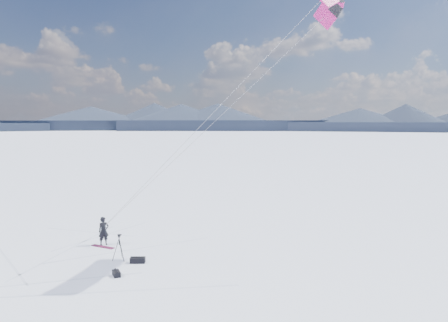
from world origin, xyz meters
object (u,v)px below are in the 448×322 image
Objects in this scene: snowkiter at (104,245)px; gear_bag_a at (138,260)px; tripod at (119,243)px; gear_bag_b at (116,273)px; snowboard at (103,247)px.

gear_bag_a is (4.23, -1.29, 0.16)m from snowkiter.
tripod is 2.64m from gear_bag_b.
snowboard is 1.88× the size of gear_bag_a.
tripod is at bearing -92.16° from snowkiter.
snowboard is 4.04m from gear_bag_a.
gear_bag_b is at bearing -39.69° from snowboard.
gear_bag_b is at bearing -109.67° from gear_bag_a.
gear_bag_a is at bearing -19.58° from snowboard.
tripod is 2.01× the size of gear_bag_b.
snowkiter is 2.41× the size of gear_bag_b.
snowkiter reaches higher than gear_bag_b.
tripod is at bearing -29.15° from snowboard.
snowkiter reaches higher than snowboard.
tripod is (2.77, -1.18, 0.93)m from snowboard.
tripod reaches higher than snowboard.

